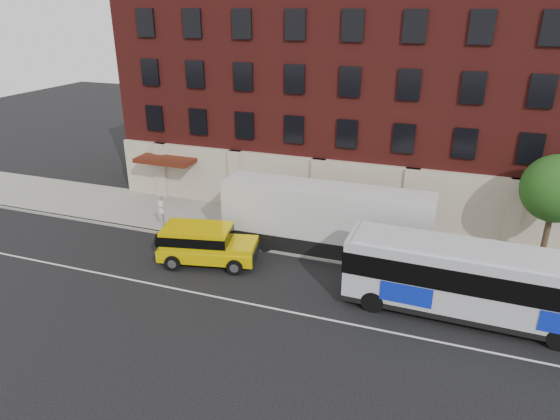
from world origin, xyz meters
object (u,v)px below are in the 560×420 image
(city_bus, at_px, (489,282))
(yellow_suv, at_px, (203,243))
(street_tree, at_px, (557,191))
(sign_pole, at_px, (162,212))
(shipping_container, at_px, (325,220))

(city_bus, distance_m, yellow_suv, 14.68)
(city_bus, bearing_deg, street_tree, 64.30)
(sign_pole, bearing_deg, shipping_container, 5.73)
(yellow_suv, relative_size, shipping_container, 0.49)
(sign_pole, height_order, street_tree, street_tree)
(city_bus, xyz_separation_m, shipping_container, (-8.66, 4.22, 0.03))
(sign_pole, relative_size, city_bus, 0.19)
(street_tree, xyz_separation_m, yellow_suv, (-17.80, -5.95, -3.16))
(street_tree, distance_m, shipping_container, 12.27)
(yellow_suv, xyz_separation_m, shipping_container, (5.99, 3.64, 0.73))
(street_tree, distance_m, city_bus, 7.66)
(street_tree, relative_size, yellow_suv, 1.06)
(city_bus, distance_m, shipping_container, 9.64)
(city_bus, relative_size, yellow_suv, 2.22)
(sign_pole, distance_m, yellow_suv, 4.99)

